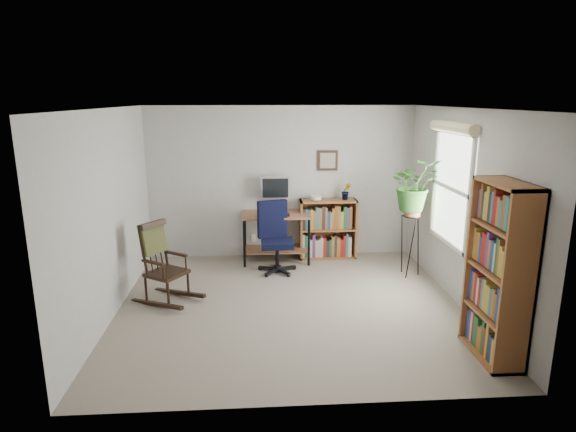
{
  "coord_description": "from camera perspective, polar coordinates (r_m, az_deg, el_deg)",
  "views": [
    {
      "loc": [
        -0.4,
        -5.52,
        2.52
      ],
      "look_at": [
        0.0,
        0.4,
        1.05
      ],
      "focal_mm": 30.0,
      "sensor_mm": 36.0,
      "label": 1
    }
  ],
  "objects": [
    {
      "name": "wall_back",
      "position": [
        7.65,
        -0.81,
        3.97
      ],
      "size": [
        4.2,
        0.0,
        2.4
      ],
      "primitive_type": "cube",
      "color": "#B3B2AE",
      "rests_on": "ground"
    },
    {
      "name": "ceiling",
      "position": [
        5.54,
        0.29,
        12.66
      ],
      "size": [
        4.2,
        4.0,
        0.0
      ],
      "primitive_type": "cube",
      "color": "silver",
      "rests_on": "ground"
    },
    {
      "name": "window",
      "position": [
        6.42,
        18.76,
        3.12
      ],
      "size": [
        0.12,
        1.2,
        1.5
      ],
      "primitive_type": null,
      "color": "white",
      "rests_on": "wall_right"
    },
    {
      "name": "office_chair",
      "position": [
        7.02,
        -1.3,
        -2.57
      ],
      "size": [
        0.72,
        0.72,
        1.06
      ],
      "primitive_type": null,
      "rotation": [
        0.0,
        0.0,
        0.29
      ],
      "color": "black",
      "rests_on": "floor"
    },
    {
      "name": "wall_front",
      "position": [
        3.78,
        2.48,
        -6.53
      ],
      "size": [
        4.2,
        0.0,
        2.4
      ],
      "primitive_type": "cube",
      "color": "#B3B2AE",
      "rests_on": "ground"
    },
    {
      "name": "floor",
      "position": [
        6.08,
        0.26,
        -10.56
      ],
      "size": [
        4.2,
        4.0,
        0.0
      ],
      "primitive_type": "cube",
      "color": "gray",
      "rests_on": "ground"
    },
    {
      "name": "tall_bookshelf",
      "position": [
        5.08,
        23.7,
        -6.12
      ],
      "size": [
        0.33,
        0.77,
        1.76
      ],
      "primitive_type": null,
      "color": "brown",
      "rests_on": "floor"
    },
    {
      "name": "low_bookshelf",
      "position": [
        7.71,
        4.74,
        -1.53
      ],
      "size": [
        0.9,
        0.3,
        0.95
      ],
      "primitive_type": null,
      "color": "brown",
      "rests_on": "floor"
    },
    {
      "name": "wall_right",
      "position": [
        6.21,
        20.0,
        0.77
      ],
      "size": [
        0.0,
        4.0,
        2.4
      ],
      "primitive_type": "cube",
      "color": "#B3B2AE",
      "rests_on": "ground"
    },
    {
      "name": "potted_plant_small",
      "position": [
        7.64,
        6.88,
        2.35
      ],
      "size": [
        0.13,
        0.24,
        0.11
      ],
      "primitive_type": "imported",
      "color": "#2C5E20",
      "rests_on": "low_bookshelf"
    },
    {
      "name": "plant_stand",
      "position": [
        7.12,
        14.33,
        -2.86
      ],
      "size": [
        0.35,
        0.35,
        1.04
      ],
      "primitive_type": null,
      "rotation": [
        0.0,
        0.0,
        -0.24
      ],
      "color": "black",
      "rests_on": "floor"
    },
    {
      "name": "desk",
      "position": [
        7.54,
        -1.43,
        -2.55
      ],
      "size": [
        1.07,
        0.59,
        0.77
      ],
      "primitive_type": null,
      "color": "#8F5C3F",
      "rests_on": "floor"
    },
    {
      "name": "rocking_chair",
      "position": [
        6.21,
        -14.24,
        -5.35
      ],
      "size": [
        1.04,
        0.95,
        1.04
      ],
      "primitive_type": null,
      "rotation": [
        0.0,
        0.0,
        0.97
      ],
      "color": "black",
      "rests_on": "floor"
    },
    {
      "name": "wall_left",
      "position": [
        5.93,
        -20.42,
        0.15
      ],
      "size": [
        0.0,
        4.0,
        2.4
      ],
      "primitive_type": "cube",
      "color": "#B3B2AE",
      "rests_on": "ground"
    },
    {
      "name": "framed_picture",
      "position": [
        7.64,
        4.73,
        6.57
      ],
      "size": [
        0.32,
        0.04,
        0.32
      ],
      "primitive_type": null,
      "color": "black",
      "rests_on": "wall_back"
    },
    {
      "name": "spider_plant",
      "position": [
        6.88,
        14.91,
        6.55
      ],
      "size": [
        1.69,
        1.88,
        1.46
      ],
      "primitive_type": "imported",
      "color": "#2C5E20",
      "rests_on": "plant_stand"
    },
    {
      "name": "monitor",
      "position": [
        7.51,
        -1.51,
        2.61
      ],
      "size": [
        0.46,
        0.16,
        0.56
      ],
      "primitive_type": null,
      "color": "#B7B7BB",
      "rests_on": "desk"
    },
    {
      "name": "keyboard",
      "position": [
        7.32,
        -1.41,
        0.16
      ],
      "size": [
        0.4,
        0.15,
        0.02
      ],
      "primitive_type": "cube",
      "color": "black",
      "rests_on": "desk"
    }
  ]
}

